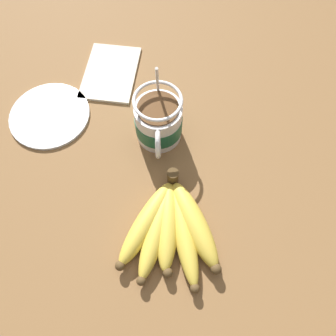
{
  "coord_description": "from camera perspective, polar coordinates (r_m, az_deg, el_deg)",
  "views": [
    {
      "loc": [
        28.98,
        -0.43,
        56.46
      ],
      "look_at": [
        4.78,
        -0.31,
        7.44
      ],
      "focal_mm": 35.0,
      "sensor_mm": 36.0,
      "label": 1
    }
  ],
  "objects": [
    {
      "name": "napkin",
      "position": [
        0.73,
        -9.62,
        16.08
      ],
      "size": [
        16.61,
        12.67,
        0.6
      ],
      "color": "beige",
      "rests_on": "table"
    },
    {
      "name": "small_plate",
      "position": [
        0.69,
        -19.57,
        8.66
      ],
      "size": [
        15.73,
        15.73,
        0.6
      ],
      "color": "silver",
      "rests_on": "table"
    },
    {
      "name": "table",
      "position": [
        0.62,
        0.27,
        1.48
      ],
      "size": [
        121.99,
        121.99,
        2.78
      ],
      "color": "brown",
      "rests_on": "ground"
    },
    {
      "name": "coffee_mug",
      "position": [
        0.6,
        -1.25,
        8.02
      ],
      "size": [
        14.47,
        8.67,
        16.25
      ],
      "color": "silver",
      "rests_on": "table"
    },
    {
      "name": "banana_bunch",
      "position": [
        0.54,
        1.04,
        -10.17
      ],
      "size": [
        19.79,
        18.07,
        4.19
      ],
      "color": "#4C381E",
      "rests_on": "table"
    }
  ]
}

